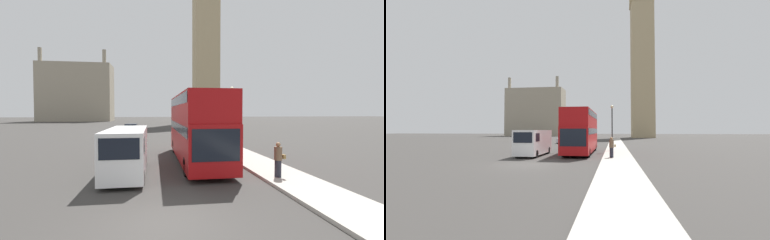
# 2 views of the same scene
# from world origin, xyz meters

# --- Properties ---
(ground_plane) EXTENTS (300.00, 300.00, 0.00)m
(ground_plane) POSITION_xyz_m (0.00, 0.00, 0.00)
(ground_plane) COLOR #383533
(sidewalk_strip) EXTENTS (2.56, 120.00, 0.15)m
(sidewalk_strip) POSITION_xyz_m (6.28, 0.00, 0.07)
(sidewalk_strip) COLOR #ADA89E
(sidewalk_strip) RESTS_ON ground_plane
(clock_tower) EXTENTS (7.56, 7.73, 64.99)m
(clock_tower) POSITION_xyz_m (15.07, 67.01, 33.35)
(clock_tower) COLOR tan
(clock_tower) RESTS_ON ground_plane
(building_block_distant) EXTENTS (23.16, 10.04, 23.63)m
(building_block_distant) POSITION_xyz_m (-26.07, 84.87, 9.72)
(building_block_distant) COLOR #9E937F
(building_block_distant) RESTS_ON ground_plane
(red_double_decker_bus) EXTENTS (2.57, 11.16, 4.39)m
(red_double_decker_bus) POSITION_xyz_m (2.58, 9.15, 2.46)
(red_double_decker_bus) COLOR #A80F11
(red_double_decker_bus) RESTS_ON ground_plane
(white_van) EXTENTS (1.97, 6.12, 2.42)m
(white_van) POSITION_xyz_m (-1.61, 6.05, 1.30)
(white_van) COLOR white
(white_van) RESTS_ON ground_plane
(pedestrian) EXTENTS (0.54, 0.38, 1.69)m
(pedestrian) POSITION_xyz_m (5.76, 3.96, 0.99)
(pedestrian) COLOR #23232D
(pedestrian) RESTS_ON sidewalk_strip
(street_lamp) EXTENTS (0.36, 0.36, 5.08)m
(street_lamp) POSITION_xyz_m (5.75, 11.46, 3.54)
(street_lamp) COLOR black
(street_lamp) RESTS_ON sidewalk_strip
(parked_sedan) EXTENTS (1.77, 4.49, 1.59)m
(parked_sedan) POSITION_xyz_m (-3.37, 29.22, 0.71)
(parked_sedan) COLOR silver
(parked_sedan) RESTS_ON ground_plane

